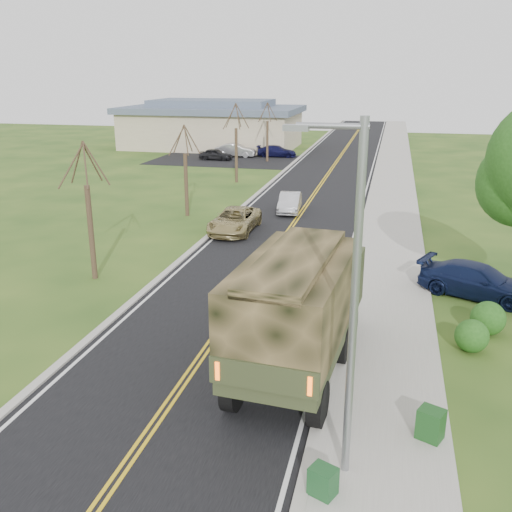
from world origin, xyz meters
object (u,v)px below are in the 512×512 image
(utility_box_near, at_px, (431,424))
(sedan_silver, at_px, (290,203))
(suv_champagne, at_px, (235,220))
(military_truck, at_px, (300,302))
(utility_box_far, at_px, (323,481))
(pickup_navy, at_px, (478,281))

(utility_box_near, bearing_deg, sedan_silver, 133.06)
(suv_champagne, xyz_separation_m, sedan_silver, (2.20, 5.61, -0.06))
(military_truck, bearing_deg, utility_box_far, -70.67)
(sedan_silver, xyz_separation_m, utility_box_near, (7.74, -23.41, -0.12))
(pickup_navy, xyz_separation_m, utility_box_near, (-2.36, -10.46, -0.18))
(suv_champagne, distance_m, pickup_navy, 14.32)
(military_truck, height_order, utility_box_near, military_truck)
(military_truck, distance_m, suv_champagne, 16.27)
(sedan_silver, relative_size, utility_box_far, 5.82)
(suv_champagne, distance_m, utility_box_far, 21.75)
(pickup_navy, bearing_deg, utility_box_far, -176.12)
(sedan_silver, xyz_separation_m, utility_box_far, (5.40, -25.99, -0.20))
(pickup_navy, bearing_deg, military_truck, 164.98)
(utility_box_near, height_order, utility_box_far, utility_box_near)
(pickup_navy, relative_size, utility_box_near, 5.89)
(utility_box_far, bearing_deg, sedan_silver, 126.12)
(suv_champagne, height_order, utility_box_far, suv_champagne)
(suv_champagne, bearing_deg, utility_box_far, -69.33)
(military_truck, distance_m, pickup_navy, 9.91)
(pickup_navy, relative_size, utility_box_far, 7.25)
(sedan_silver, bearing_deg, suv_champagne, -116.38)
(sedan_silver, bearing_deg, utility_box_near, -76.67)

